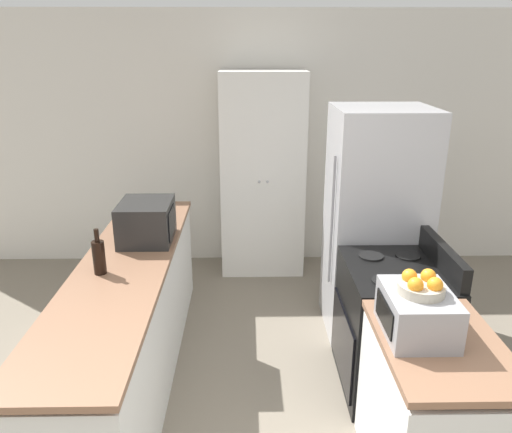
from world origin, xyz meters
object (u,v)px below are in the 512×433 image
stove (391,327)px  wine_bottle (99,256)px  pantry_cabinet (263,175)px  refrigerator (375,223)px  microwave (147,221)px  toaster_oven (417,313)px  fruit_bowl (421,285)px

stove → wine_bottle: size_ratio=3.50×
pantry_cabinet → stove: (0.82, -1.94, -0.56)m
refrigerator → wine_bottle: 2.13m
refrigerator → wine_bottle: bearing=-157.3°
pantry_cabinet → refrigerator: size_ratio=1.11×
stove → refrigerator: bearing=86.7°
stove → wine_bottle: (-1.91, -0.04, 0.55)m
pantry_cabinet → stove: bearing=-67.0°
refrigerator → microwave: 1.79m
microwave → wine_bottle: (-0.20, -0.56, -0.03)m
toaster_oven → microwave: bearing=141.0°
pantry_cabinet → wine_bottle: 2.26m
refrigerator → toaster_oven: 1.56m
microwave → toaster_oven: (1.59, -1.29, -0.03)m
pantry_cabinet → fruit_bowl: size_ratio=8.89×
wine_bottle → toaster_oven: (1.78, -0.72, -0.00)m
stove → toaster_oven: toaster_oven is taller
microwave → stove: bearing=-16.9°
microwave → wine_bottle: wine_bottle is taller
microwave → fruit_bowl: (1.59, -1.29, 0.12)m
refrigerator → wine_bottle: size_ratio=6.10×
stove → toaster_oven: bearing=-99.7°
wine_bottle → toaster_oven: 1.93m
refrigerator → fruit_bowl: 1.58m
refrigerator → stove: bearing=-93.3°
microwave → refrigerator: bearing=8.4°
microwave → fruit_bowl: fruit_bowl is taller
refrigerator → toaster_oven: bearing=-96.5°
stove → microwave: (-1.72, 0.52, 0.59)m
pantry_cabinet → toaster_oven: bearing=-75.6°
microwave → toaster_oven: size_ratio=1.08×
pantry_cabinet → refrigerator: bearing=-53.1°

